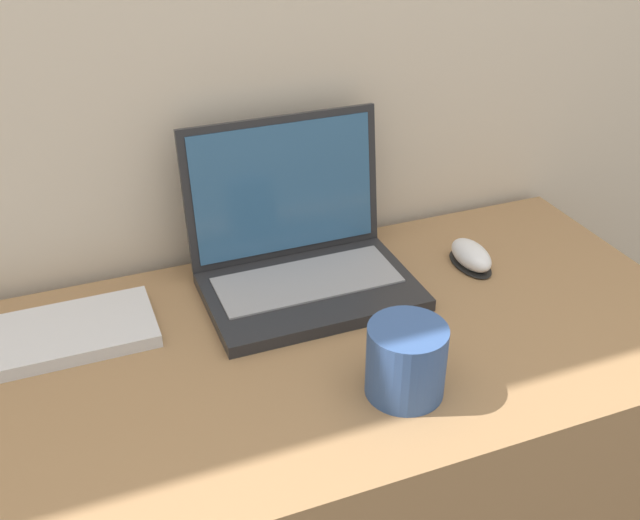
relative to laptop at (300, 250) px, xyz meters
name	(u,v)px	position (x,y,z in m)	size (l,w,h in m)	color
desk	(297,514)	(-0.07, -0.16, -0.41)	(1.24, 0.56, 0.70)	#936D47
laptop	(300,250)	(0.00, 0.00, 0.00)	(0.32, 0.25, 0.25)	#232326
drink_cup	(406,359)	(0.03, -0.30, -0.01)	(0.10, 0.10, 0.10)	#33518C
computer_mouse	(471,256)	(0.28, -0.06, -0.04)	(0.05, 0.10, 0.04)	black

